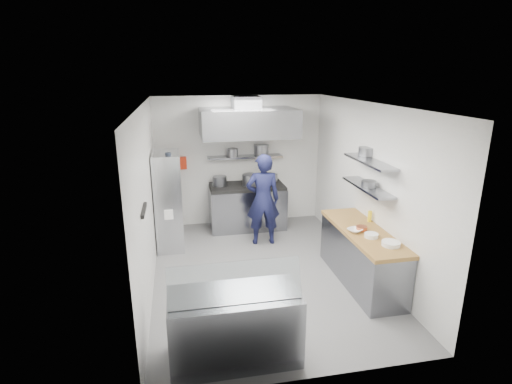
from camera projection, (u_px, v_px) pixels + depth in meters
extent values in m
plane|color=#5F5F61|center=(263.00, 272.00, 6.78)|extent=(5.00, 5.00, 0.00)
plane|color=silver|center=(264.00, 104.00, 5.97)|extent=(5.00, 5.00, 0.00)
cube|color=white|center=(239.00, 161.00, 8.73)|extent=(3.60, 2.80, 0.02)
cube|color=white|center=(315.00, 264.00, 4.03)|extent=(3.60, 2.80, 0.02)
cube|color=white|center=(147.00, 200.00, 6.05)|extent=(2.80, 5.00, 0.02)
cube|color=white|center=(368.00, 188.00, 6.71)|extent=(2.80, 5.00, 0.02)
cube|color=gray|center=(247.00, 207.00, 8.64)|extent=(1.60, 0.80, 0.90)
cube|color=black|center=(247.00, 186.00, 8.50)|extent=(1.57, 0.78, 0.06)
cylinder|color=slate|center=(220.00, 181.00, 8.42)|extent=(0.30, 0.30, 0.20)
cylinder|color=slate|center=(250.00, 180.00, 8.43)|extent=(0.35, 0.35, 0.24)
cylinder|color=slate|center=(272.00, 177.00, 8.78)|extent=(0.25, 0.25, 0.16)
cube|color=gray|center=(245.00, 157.00, 8.56)|extent=(1.60, 0.30, 0.04)
cylinder|color=slate|center=(233.00, 153.00, 8.42)|extent=(0.23, 0.23, 0.18)
cylinder|color=slate|center=(261.00, 149.00, 8.69)|extent=(0.32, 0.32, 0.22)
cube|color=gray|center=(248.00, 123.00, 7.95)|extent=(1.90, 1.15, 0.55)
cube|color=slate|center=(246.00, 102.00, 8.05)|extent=(0.55, 0.55, 0.24)
cube|color=red|center=(181.00, 163.00, 8.43)|extent=(0.22, 0.10, 0.26)
imported|color=#111435|center=(263.00, 200.00, 7.71)|extent=(0.69, 0.48, 1.80)
cube|color=silver|center=(169.00, 200.00, 7.58)|extent=(0.50, 0.90, 1.85)
cube|color=white|center=(169.00, 213.00, 7.26)|extent=(0.16, 0.20, 0.18)
cube|color=yellow|center=(167.00, 183.00, 7.37)|extent=(0.13, 0.17, 0.15)
cylinder|color=black|center=(168.00, 158.00, 7.11)|extent=(0.11, 0.11, 0.18)
cube|color=black|center=(144.00, 210.00, 5.16)|extent=(0.04, 0.55, 0.05)
cube|color=gray|center=(361.00, 258.00, 6.37)|extent=(0.62, 2.00, 0.84)
cube|color=olive|center=(363.00, 232.00, 6.24)|extent=(0.65, 2.04, 0.06)
cylinder|color=white|center=(391.00, 244.00, 5.66)|extent=(0.26, 0.26, 0.06)
cylinder|color=white|center=(371.00, 235.00, 5.94)|extent=(0.20, 0.20, 0.06)
cylinder|color=#CA6039|center=(362.00, 228.00, 6.22)|extent=(0.17, 0.17, 0.06)
cylinder|color=yellow|center=(370.00, 216.00, 6.56)|extent=(0.07, 0.07, 0.18)
imported|color=white|center=(355.00, 230.00, 6.14)|extent=(0.28, 0.28, 0.05)
cube|color=gray|center=(367.00, 187.00, 6.37)|extent=(0.30, 1.30, 0.04)
cube|color=gray|center=(370.00, 162.00, 6.25)|extent=(0.30, 1.30, 0.04)
cylinder|color=slate|center=(369.00, 184.00, 6.30)|extent=(0.23, 0.23, 0.10)
cylinder|color=slate|center=(366.00, 151.00, 6.57)|extent=(0.26, 0.26, 0.14)
cube|color=gray|center=(235.00, 327.00, 4.64)|extent=(1.50, 0.70, 0.85)
cube|color=silver|center=(235.00, 282.00, 4.34)|extent=(1.47, 0.19, 0.42)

